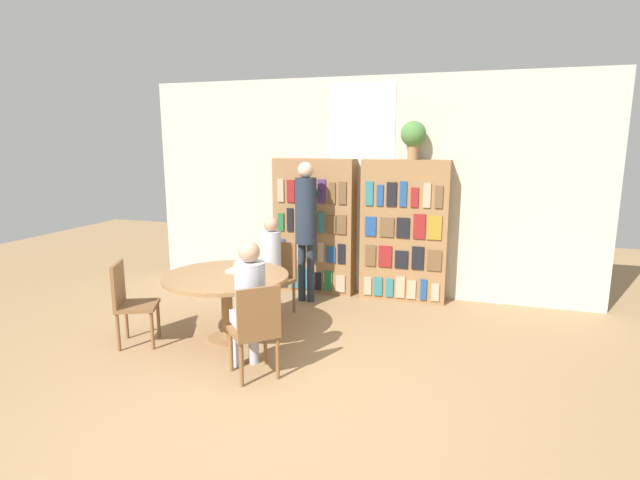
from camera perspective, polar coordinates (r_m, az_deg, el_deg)
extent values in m
plane|color=#9E7A51|center=(4.22, -7.25, -19.32)|extent=(16.00, 16.00, 0.00)
cube|color=beige|center=(7.05, 4.82, 6.00)|extent=(6.40, 0.06, 3.00)
cube|color=white|center=(6.99, 4.87, 12.94)|extent=(0.90, 0.01, 1.10)
cube|color=olive|center=(7.11, -0.61, 1.62)|extent=(1.15, 0.32, 1.90)
cube|color=navy|center=(7.26, -4.24, -4.11)|extent=(0.12, 0.02, 0.32)
cube|color=#2D707A|center=(7.20, -2.95, -4.37)|extent=(0.12, 0.02, 0.29)
cube|color=#2D707A|center=(7.14, -1.67, -4.43)|extent=(0.15, 0.02, 0.30)
cube|color=black|center=(7.09, -0.36, -4.73)|extent=(0.12, 0.02, 0.25)
cube|color=#236638|center=(7.04, 0.94, -4.70)|extent=(0.12, 0.02, 0.29)
cube|color=tan|center=(7.00, 2.35, -5.02)|extent=(0.13, 0.02, 0.24)
cube|color=navy|center=(7.17, -4.42, -1.02)|extent=(0.10, 0.02, 0.29)
cube|color=tan|center=(7.12, -3.31, -1.33)|extent=(0.13, 0.02, 0.24)
cube|color=tan|center=(7.06, -2.15, -1.25)|extent=(0.13, 0.02, 0.28)
cube|color=#2D707A|center=(7.02, -0.99, -1.42)|extent=(0.11, 0.02, 0.26)
cube|color=tan|center=(6.97, 0.09, -1.40)|extent=(0.09, 0.02, 0.28)
cube|color=navy|center=(6.93, 1.24, -1.68)|extent=(0.12, 0.02, 0.23)
cube|color=black|center=(6.89, 2.47, -1.59)|extent=(0.10, 0.02, 0.27)
cube|color=#236638|center=(7.10, -4.49, 2.07)|extent=(0.09, 0.02, 0.25)
cube|color=black|center=(7.04, -3.44, 2.33)|extent=(0.09, 0.02, 0.33)
cube|color=navy|center=(6.99, -2.26, 2.18)|extent=(0.09, 0.02, 0.31)
cube|color=black|center=(6.94, -1.04, 1.97)|extent=(0.13, 0.02, 0.27)
cube|color=#2D707A|center=(6.89, 0.17, 2.01)|extent=(0.08, 0.02, 0.29)
cube|color=brown|center=(6.85, 1.33, 1.76)|extent=(0.12, 0.02, 0.25)
cube|color=brown|center=(6.81, 2.47, 1.76)|extent=(0.13, 0.02, 0.26)
cube|color=tan|center=(7.04, -4.51, 5.67)|extent=(0.09, 0.02, 0.32)
cube|color=maroon|center=(6.98, -3.35, 5.60)|extent=(0.11, 0.02, 0.31)
cube|color=#2D707A|center=(6.93, -2.19, 5.52)|extent=(0.11, 0.02, 0.30)
cube|color=#236638|center=(6.89, -1.12, 5.30)|extent=(0.10, 0.02, 0.25)
cube|color=#4C2D6B|center=(6.83, 0.20, 5.57)|extent=(0.11, 0.02, 0.33)
cube|color=brown|center=(6.79, 1.41, 5.37)|extent=(0.09, 0.02, 0.29)
cube|color=brown|center=(6.75, 2.59, 5.39)|extent=(0.11, 0.02, 0.30)
cube|color=olive|center=(6.82, 9.59, 1.05)|extent=(1.15, 0.32, 1.90)
cube|color=tan|center=(6.91, 5.48, -5.25)|extent=(0.10, 0.02, 0.25)
cube|color=#2D707A|center=(6.88, 6.66, -5.30)|extent=(0.12, 0.02, 0.26)
cube|color=#2D707A|center=(6.85, 7.94, -5.43)|extent=(0.10, 0.02, 0.25)
cube|color=tan|center=(6.83, 9.17, -5.34)|extent=(0.12, 0.02, 0.30)
cube|color=tan|center=(6.81, 10.40, -5.60)|extent=(0.12, 0.02, 0.25)
cube|color=navy|center=(6.79, 11.74, -5.58)|extent=(0.08, 0.02, 0.28)
cube|color=tan|center=(6.79, 13.03, -5.86)|extent=(0.10, 0.02, 0.24)
cube|color=brown|center=(6.79, 5.80, -1.76)|extent=(0.14, 0.02, 0.29)
cube|color=maroon|center=(6.76, 7.46, -1.87)|extent=(0.18, 0.02, 0.29)
cube|color=black|center=(6.73, 9.29, -2.21)|extent=(0.17, 0.02, 0.24)
cube|color=black|center=(6.69, 11.11, -2.04)|extent=(0.16, 0.02, 0.31)
cube|color=brown|center=(6.68, 12.93, -2.29)|extent=(0.19, 0.02, 0.27)
cube|color=navy|center=(6.72, 5.81, 1.56)|extent=(0.15, 0.02, 0.26)
cube|color=brown|center=(6.67, 7.66, 1.46)|extent=(0.19, 0.02, 0.26)
cube|color=black|center=(6.64, 9.47, 1.38)|extent=(0.17, 0.02, 0.27)
cube|color=maroon|center=(6.61, 11.28, 1.52)|extent=(0.15, 0.02, 0.32)
cube|color=olive|center=(6.59, 12.95, 1.38)|extent=(0.18, 0.02, 0.31)
cube|color=#2D707A|center=(6.66, 5.65, 5.33)|extent=(0.10, 0.02, 0.32)
cube|color=navy|center=(6.63, 6.87, 5.09)|extent=(0.08, 0.02, 0.28)
cube|color=black|center=(6.61, 8.19, 5.19)|extent=(0.13, 0.02, 0.31)
cube|color=navy|center=(6.58, 9.50, 5.20)|extent=(0.09, 0.02, 0.33)
cube|color=maroon|center=(6.57, 10.77, 4.81)|extent=(0.10, 0.02, 0.25)
cube|color=tan|center=(6.55, 12.13, 5.01)|extent=(0.10, 0.02, 0.32)
cube|color=brown|center=(6.53, 13.43, 4.80)|extent=(0.10, 0.02, 0.28)
cylinder|color=#997047|center=(6.70, 10.56, 9.87)|extent=(0.13, 0.13, 0.20)
sphere|color=#4C7F3D|center=(6.70, 10.63, 11.84)|extent=(0.33, 0.33, 0.33)
cylinder|color=olive|center=(5.67, -10.45, -10.95)|extent=(0.44, 0.44, 0.03)
cylinder|color=olive|center=(5.55, -10.58, -7.64)|extent=(0.12, 0.12, 0.66)
cylinder|color=olive|center=(5.45, -10.71, -4.13)|extent=(1.35, 1.35, 0.04)
cube|color=brown|center=(5.67, -20.13, -7.08)|extent=(0.53, 0.53, 0.04)
cube|color=brown|center=(5.64, -22.08, -4.70)|extent=(0.20, 0.38, 0.45)
cylinder|color=brown|center=(5.86, -17.98, -8.63)|extent=(0.04, 0.04, 0.41)
cylinder|color=brown|center=(5.55, -18.62, -9.81)|extent=(0.04, 0.04, 0.41)
cylinder|color=brown|center=(5.94, -21.24, -8.61)|extent=(0.04, 0.04, 0.41)
cylinder|color=brown|center=(5.63, -22.07, -9.76)|extent=(0.04, 0.04, 0.41)
cube|color=brown|center=(6.25, -5.17, -4.73)|extent=(0.47, 0.47, 0.04)
cube|color=brown|center=(6.33, -4.30, -2.21)|extent=(0.40, 0.11, 0.45)
cylinder|color=brown|center=(6.09, -4.69, -7.35)|extent=(0.04, 0.04, 0.41)
cylinder|color=brown|center=(6.27, -7.31, -6.84)|extent=(0.04, 0.04, 0.41)
cylinder|color=brown|center=(6.36, -3.00, -6.51)|extent=(0.04, 0.04, 0.41)
cylinder|color=brown|center=(6.54, -5.55, -6.05)|extent=(0.04, 0.04, 0.41)
cube|color=brown|center=(4.69, -7.63, -10.34)|extent=(0.57, 0.57, 0.04)
cube|color=brown|center=(4.44, -7.00, -8.19)|extent=(0.32, 0.30, 0.45)
cylinder|color=brown|center=(4.88, -10.13, -12.35)|extent=(0.04, 0.04, 0.41)
cylinder|color=brown|center=(4.97, -6.27, -11.79)|extent=(0.04, 0.04, 0.41)
cylinder|color=brown|center=(4.58, -8.97, -13.94)|extent=(0.04, 0.04, 0.41)
cylinder|color=brown|center=(4.67, -4.87, -13.30)|extent=(0.04, 0.04, 0.41)
cube|color=#B2B7C6|center=(6.11, -5.92, -4.32)|extent=(0.29, 0.36, 0.12)
cylinder|color=#B2B7C6|center=(6.10, -5.55, -1.34)|extent=(0.23, 0.23, 0.50)
sphere|color=tan|center=(6.04, -5.61, 1.80)|extent=(0.18, 0.18, 0.18)
cylinder|color=#B2B7C6|center=(6.07, -5.97, -7.22)|extent=(0.10, 0.10, 0.45)
cylinder|color=#B2B7C6|center=(6.14, -6.95, -7.03)|extent=(0.10, 0.10, 0.45)
cube|color=#B2B7C6|center=(4.78, -8.17, -8.87)|extent=(0.42, 0.43, 0.12)
cylinder|color=#B2B7C6|center=(4.61, -7.99, -5.57)|extent=(0.28, 0.28, 0.50)
sphere|color=tan|center=(4.52, -8.11, -1.35)|extent=(0.20, 0.20, 0.20)
cylinder|color=#B2B7C6|center=(4.97, -9.34, -11.63)|extent=(0.10, 0.10, 0.45)
cylinder|color=#B2B7C6|center=(5.01, -7.60, -11.39)|extent=(0.10, 0.10, 0.45)
cylinder|color=#232D3D|center=(6.76, -2.10, -3.66)|extent=(0.10, 0.10, 0.80)
cylinder|color=#232D3D|center=(6.72, -1.07, -3.75)|extent=(0.10, 0.10, 0.80)
cylinder|color=#232D3D|center=(6.57, -1.63, 3.34)|extent=(0.28, 0.28, 0.87)
sphere|color=#DBB293|center=(6.52, -1.65, 8.02)|extent=(0.21, 0.21, 0.21)
cylinder|color=#232D3D|center=(6.77, -0.21, 5.42)|extent=(0.07, 0.30, 0.07)
cube|color=silver|center=(5.53, -9.22, -3.48)|extent=(0.24, 0.18, 0.03)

